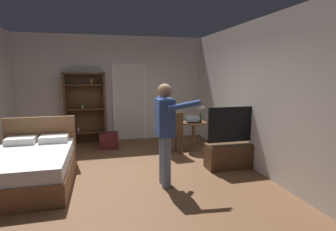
{
  "coord_description": "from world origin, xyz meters",
  "views": [
    {
      "loc": [
        -0.38,
        -4.59,
        1.87
      ],
      "look_at": [
        0.81,
        0.13,
        1.09
      ],
      "focal_mm": 28.44,
      "sensor_mm": 36.0,
      "label": 1
    }
  ],
  "objects_px": {
    "tv_flatscreen": "(235,150)",
    "laptop": "(193,120)",
    "bottle_on_table": "(200,118)",
    "wooden_chair": "(173,131)",
    "side_table": "(193,131)",
    "suitcase_dark": "(109,141)",
    "bed": "(32,166)",
    "bookshelf": "(86,106)",
    "person_blue_shirt": "(166,128)"
  },
  "relations": [
    {
      "from": "bottle_on_table",
      "to": "wooden_chair",
      "type": "xyz_separation_m",
      "value": [
        -0.72,
        -0.13,
        -0.26
      ]
    },
    {
      "from": "bottle_on_table",
      "to": "suitcase_dark",
      "type": "relative_size",
      "value": 0.54
    },
    {
      "from": "bottle_on_table",
      "to": "person_blue_shirt",
      "type": "height_order",
      "value": "person_blue_shirt"
    },
    {
      "from": "tv_flatscreen",
      "to": "laptop",
      "type": "relative_size",
      "value": 3.15
    },
    {
      "from": "bed",
      "to": "tv_flatscreen",
      "type": "bearing_deg",
      "value": -1.79
    },
    {
      "from": "person_blue_shirt",
      "to": "suitcase_dark",
      "type": "distance_m",
      "value": 2.74
    },
    {
      "from": "tv_flatscreen",
      "to": "wooden_chair",
      "type": "distance_m",
      "value": 1.51
    },
    {
      "from": "tv_flatscreen",
      "to": "suitcase_dark",
      "type": "height_order",
      "value": "tv_flatscreen"
    },
    {
      "from": "bed",
      "to": "bookshelf",
      "type": "height_order",
      "value": "bookshelf"
    },
    {
      "from": "tv_flatscreen",
      "to": "side_table",
      "type": "height_order",
      "value": "tv_flatscreen"
    },
    {
      "from": "bed",
      "to": "side_table",
      "type": "xyz_separation_m",
      "value": [
        3.34,
        1.23,
        0.17
      ]
    },
    {
      "from": "bottle_on_table",
      "to": "wooden_chair",
      "type": "bearing_deg",
      "value": -169.95
    },
    {
      "from": "bed",
      "to": "wooden_chair",
      "type": "height_order",
      "value": "bed"
    },
    {
      "from": "wooden_chair",
      "to": "bed",
      "type": "bearing_deg",
      "value": -159.76
    },
    {
      "from": "bed",
      "to": "bottle_on_table",
      "type": "relative_size",
      "value": 7.81
    },
    {
      "from": "tv_flatscreen",
      "to": "bottle_on_table",
      "type": "bearing_deg",
      "value": 101.79
    },
    {
      "from": "bed",
      "to": "suitcase_dark",
      "type": "bearing_deg",
      "value": 54.6
    },
    {
      "from": "side_table",
      "to": "person_blue_shirt",
      "type": "xyz_separation_m",
      "value": [
        -1.14,
        -1.83,
        0.51
      ]
    },
    {
      "from": "tv_flatscreen",
      "to": "side_table",
      "type": "bearing_deg",
      "value": 106.73
    },
    {
      "from": "person_blue_shirt",
      "to": "bed",
      "type": "bearing_deg",
      "value": 164.72
    },
    {
      "from": "bed",
      "to": "laptop",
      "type": "xyz_separation_m",
      "value": [
        3.3,
        1.18,
        0.45
      ]
    },
    {
      "from": "laptop",
      "to": "person_blue_shirt",
      "type": "height_order",
      "value": "person_blue_shirt"
    },
    {
      "from": "bookshelf",
      "to": "bottle_on_table",
      "type": "relative_size",
      "value": 7.64
    },
    {
      "from": "laptop",
      "to": "side_table",
      "type": "bearing_deg",
      "value": 46.49
    },
    {
      "from": "tv_flatscreen",
      "to": "suitcase_dark",
      "type": "relative_size",
      "value": 2.69
    },
    {
      "from": "side_table",
      "to": "laptop",
      "type": "distance_m",
      "value": 0.29
    },
    {
      "from": "side_table",
      "to": "laptop",
      "type": "bearing_deg",
      "value": -133.51
    },
    {
      "from": "side_table",
      "to": "suitcase_dark",
      "type": "relative_size",
      "value": 1.54
    },
    {
      "from": "side_table",
      "to": "bottle_on_table",
      "type": "distance_m",
      "value": 0.37
    },
    {
      "from": "bed",
      "to": "side_table",
      "type": "distance_m",
      "value": 3.56
    },
    {
      "from": "laptop",
      "to": "bottle_on_table",
      "type": "xyz_separation_m",
      "value": [
        0.18,
        -0.04,
        0.05
      ]
    },
    {
      "from": "side_table",
      "to": "laptop",
      "type": "height_order",
      "value": "laptop"
    },
    {
      "from": "tv_flatscreen",
      "to": "side_table",
      "type": "relative_size",
      "value": 1.75
    },
    {
      "from": "tv_flatscreen",
      "to": "side_table",
      "type": "xyz_separation_m",
      "value": [
        -0.4,
        1.34,
        0.12
      ]
    },
    {
      "from": "side_table",
      "to": "person_blue_shirt",
      "type": "bearing_deg",
      "value": -122.02
    },
    {
      "from": "side_table",
      "to": "tv_flatscreen",
      "type": "bearing_deg",
      "value": -73.27
    },
    {
      "from": "laptop",
      "to": "bed",
      "type": "bearing_deg",
      "value": -160.27
    },
    {
      "from": "bed",
      "to": "wooden_chair",
      "type": "bearing_deg",
      "value": 20.24
    },
    {
      "from": "bed",
      "to": "laptop",
      "type": "relative_size",
      "value": 4.94
    },
    {
      "from": "bookshelf",
      "to": "laptop",
      "type": "height_order",
      "value": "bookshelf"
    },
    {
      "from": "wooden_chair",
      "to": "person_blue_shirt",
      "type": "height_order",
      "value": "person_blue_shirt"
    },
    {
      "from": "bed",
      "to": "bottle_on_table",
      "type": "distance_m",
      "value": 3.7
    },
    {
      "from": "bottle_on_table",
      "to": "person_blue_shirt",
      "type": "bearing_deg",
      "value": -126.28
    },
    {
      "from": "bookshelf",
      "to": "side_table",
      "type": "xyz_separation_m",
      "value": [
        2.55,
        -1.3,
        -0.55
      ]
    },
    {
      "from": "side_table",
      "to": "person_blue_shirt",
      "type": "height_order",
      "value": "person_blue_shirt"
    },
    {
      "from": "side_table",
      "to": "suitcase_dark",
      "type": "height_order",
      "value": "side_table"
    },
    {
      "from": "side_table",
      "to": "suitcase_dark",
      "type": "distance_m",
      "value": 2.12
    },
    {
      "from": "side_table",
      "to": "bookshelf",
      "type": "bearing_deg",
      "value": 152.96
    },
    {
      "from": "side_table",
      "to": "suitcase_dark",
      "type": "bearing_deg",
      "value": 161.69
    },
    {
      "from": "bed",
      "to": "suitcase_dark",
      "type": "height_order",
      "value": "bed"
    }
  ]
}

